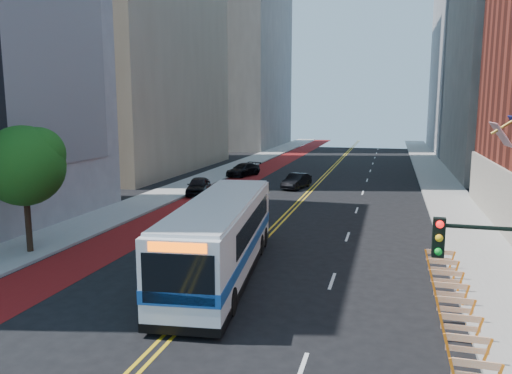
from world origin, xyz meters
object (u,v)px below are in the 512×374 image
object	(u,v)px
car_a	(198,186)
street_tree	(25,163)
traffic_signal	(486,283)
car_c	(243,170)
car_b	(296,181)
transit_bus	(221,236)

from	to	relation	value
car_a	street_tree	bearing A→B (deg)	-108.55
traffic_signal	car_c	size ratio (longest dim) A/B	1.03
traffic_signal	car_c	bearing A→B (deg)	113.94
traffic_signal	car_b	size ratio (longest dim) A/B	1.18
traffic_signal	car_a	world-z (taller)	traffic_signal
car_a	transit_bus	bearing A→B (deg)	-78.25
traffic_signal	car_a	size ratio (longest dim) A/B	1.11
transit_bus	car_c	distance (m)	33.36
traffic_signal	car_b	xyz separation A→B (m)	(-10.91, 34.36, -3.01)
car_a	car_c	world-z (taller)	car_a
transit_bus	car_c	bearing A→B (deg)	98.07
street_tree	car_c	bearing A→B (deg)	85.67
street_tree	transit_bus	size ratio (longest dim) A/B	0.50
traffic_signal	transit_bus	distance (m)	13.29
traffic_signal	car_c	xyz separation A→B (m)	(-18.27, 41.13, -3.01)
car_a	car_b	size ratio (longest dim) A/B	1.06
traffic_signal	car_b	world-z (taller)	traffic_signal
street_tree	car_c	xyz separation A→B (m)	(2.39, 31.58, -4.20)
traffic_signal	car_a	bearing A→B (deg)	123.08
car_a	car_c	bearing A→B (deg)	75.17
car_b	car_c	world-z (taller)	car_c
car_a	traffic_signal	bearing A→B (deg)	-69.68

